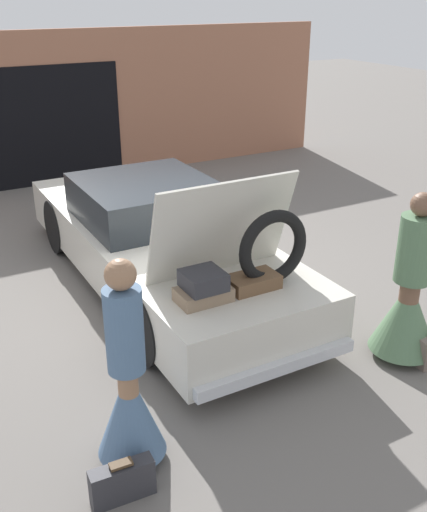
{
  "coord_description": "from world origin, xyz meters",
  "views": [
    {
      "loc": [
        -2.74,
        -6.35,
        3.44
      ],
      "look_at": [
        0.0,
        -1.43,
        0.93
      ],
      "focal_mm": 42.0,
      "sensor_mm": 36.0,
      "label": 1
    }
  ],
  "objects": [
    {
      "name": "ground_plane",
      "position": [
        0.0,
        0.0,
        0.0
      ],
      "size": [
        40.0,
        40.0,
        0.0
      ],
      "primitive_type": "plane",
      "color": "slate"
    },
    {
      "name": "car",
      "position": [
        0.0,
        0.0,
        0.58
      ],
      "size": [
        1.84,
        5.3,
        1.82
      ],
      "color": "silver",
      "rests_on": "ground_plane"
    },
    {
      "name": "person_left",
      "position": [
        -1.49,
        -2.78,
        0.63
      ],
      "size": [
        0.54,
        0.54,
        1.75
      ],
      "rotation": [
        0.0,
        0.0,
        -1.37
      ],
      "color": "#997051",
      "rests_on": "ground_plane"
    },
    {
      "name": "garage_wall_back",
      "position": [
        0.0,
        4.99,
        1.39
      ],
      "size": [
        12.0,
        0.14,
        2.8
      ],
      "color": "#9E664C",
      "rests_on": "ground_plane"
    },
    {
      "name": "suitcase_beside_left_person",
      "position": [
        -1.71,
        -3.13,
        0.15
      ],
      "size": [
        0.48,
        0.16,
        0.34
      ],
      "color": "#2D2D33",
      "rests_on": "ground_plane"
    },
    {
      "name": "person_right",
      "position": [
        1.49,
        -2.73,
        0.62
      ],
      "size": [
        0.68,
        0.68,
        1.75
      ],
      "rotation": [
        0.0,
        0.0,
        1.56
      ],
      "color": "brown",
      "rests_on": "ground_plane"
    }
  ]
}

